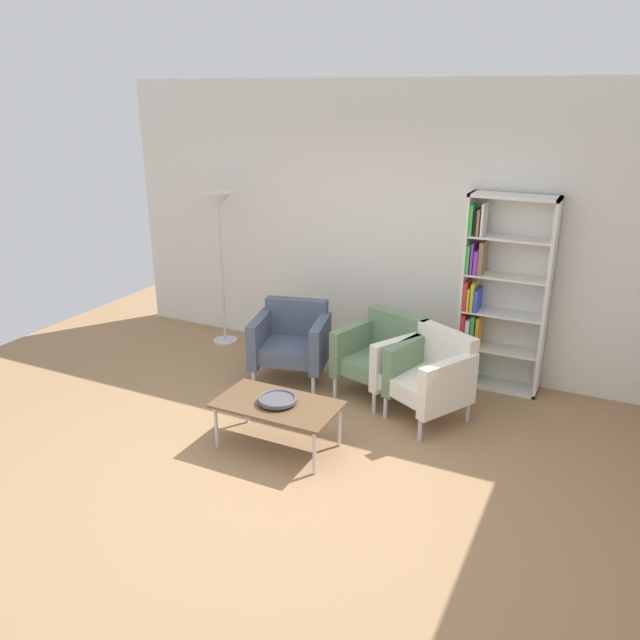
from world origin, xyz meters
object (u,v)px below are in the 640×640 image
Objects in this scene: armchair_spare_guest at (427,373)px; floor_lamp_torchiere at (219,219)px; decorative_bowl at (277,399)px; armchair_by_bookshelf at (292,340)px; armchair_near_window at (383,355)px; bookshelf_tall at (496,297)px; coffee_table_low at (277,407)px.

floor_lamp_torchiere reaches higher than armchair_spare_guest.
armchair_by_bookshelf is at bearing 113.50° from decorative_bowl.
armchair_near_window is 2.43m from floor_lamp_torchiere.
decorative_bowl is 0.37× the size of armchair_near_window.
decorative_bowl is (-1.30, -1.97, -0.49)m from bookshelf_tall.
armchair_near_window and armchair_spare_guest have the same top height.
coffee_table_low is 0.57× the size of floor_lamp_torchiere.
coffee_table_low is at bearing -92.62° from armchair_near_window.
armchair_spare_guest is 0.53× the size of floor_lamp_torchiere.
decorative_bowl is 1.34m from armchair_by_bookshelf.
armchair_by_bookshelf reaches higher than decorative_bowl.
floor_lamp_torchiere is at bearing 141.79° from armchair_by_bookshelf.
armchair_by_bookshelf reaches higher than coffee_table_low.
bookshelf_tall reaches higher than floor_lamp_torchiere.
armchair_near_window is (-0.87, -0.69, -0.51)m from bookshelf_tall.
bookshelf_tall is 1.90× the size of coffee_table_low.
armchair_near_window is at bearing -175.20° from armchair_spare_guest.
armchair_near_window is 0.93× the size of armchair_spare_guest.
armchair_near_window reaches higher than coffee_table_low.
armchair_spare_guest is at bearing 48.63° from decorative_bowl.
floor_lamp_torchiere is (-2.64, 0.70, 1.03)m from armchair_spare_guest.
coffee_table_low is 0.07m from decorative_bowl.
decorative_bowl is (-0.00, 0.00, 0.07)m from coffee_table_low.
armchair_spare_guest is 2.92m from floor_lamp_torchiere.
armchair_by_bookshelf is (-1.83, -0.74, -0.51)m from bookshelf_tall.
armchair_spare_guest reaches higher than decorative_bowl.
armchair_near_window is 0.50× the size of floor_lamp_torchiere.
bookshelf_tall reaches higher than coffee_table_low.
decorative_bowl is 0.38× the size of armchair_by_bookshelf.
coffee_table_low is 3.12× the size of decorative_bowl.
floor_lamp_torchiere is at bearing -166.18° from armchair_spare_guest.
floor_lamp_torchiere is (-3.01, -0.22, 0.53)m from bookshelf_tall.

